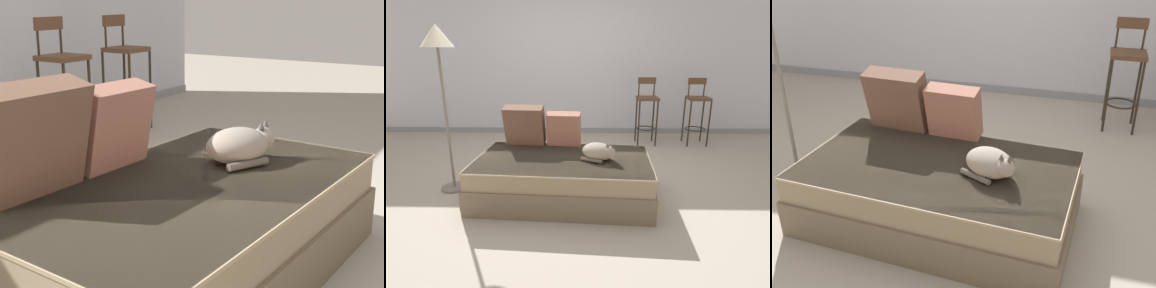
{
  "view_description": "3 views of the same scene",
  "coord_description": "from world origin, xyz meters",
  "views": [
    {
      "loc": [
        -1.84,
        -1.53,
        1.2
      ],
      "look_at": [
        0.15,
        -0.3,
        0.55
      ],
      "focal_mm": 50.0,
      "sensor_mm": 36.0,
      "label": 1
    },
    {
      "loc": [
        0.21,
        -3.46,
        1.53
      ],
      "look_at": [
        0.15,
        -0.3,
        0.55
      ],
      "focal_mm": 30.0,
      "sensor_mm": 36.0,
      "label": 2
    },
    {
      "loc": [
        0.87,
        -2.78,
        1.85
      ],
      "look_at": [
        0.15,
        -0.3,
        0.55
      ],
      "focal_mm": 42.0,
      "sensor_mm": 36.0,
      "label": 3
    }
  ],
  "objects": [
    {
      "name": "bar_stool_by_doorway",
      "position": [
        1.99,
        1.56,
        0.59
      ],
      "size": [
        0.33,
        0.33,
        1.04
      ],
      "color": "#2D2319",
      "rests_on": "ground"
    },
    {
      "name": "throw_pillow_corner",
      "position": [
        -0.46,
        0.05,
        0.67
      ],
      "size": [
        0.45,
        0.28,
        0.46
      ],
      "color": "brown",
      "rests_on": "couch"
    },
    {
      "name": "bar_stool_near_window",
      "position": [
        1.2,
        1.56,
        0.6
      ],
      "size": [
        0.32,
        0.32,
        1.05
      ],
      "color": "#2D2319",
      "rests_on": "ground"
    },
    {
      "name": "floor_lamp",
      "position": [
        -1.23,
        -0.22,
        1.46
      ],
      "size": [
        0.32,
        0.32,
        1.73
      ],
      "color": "slate",
      "rests_on": "ground"
    },
    {
      "name": "wall_baseboard_trim",
      "position": [
        0.0,
        2.2,
        0.04
      ],
      "size": [
        8.0,
        0.02,
        0.09
      ],
      "primitive_type": "cube",
      "color": "gray",
      "rests_on": "ground"
    },
    {
      "name": "couch",
      "position": [
        0.0,
        -0.4,
        0.22
      ],
      "size": [
        1.84,
        1.15,
        0.43
      ],
      "color": "#766750",
      "rests_on": "ground"
    },
    {
      "name": "cat",
      "position": [
        0.36,
        -0.44,
        0.52
      ],
      "size": [
        0.39,
        0.36,
        0.2
      ],
      "color": "gray",
      "rests_on": "couch"
    },
    {
      "name": "ground_plane",
      "position": [
        0.0,
        0.0,
        0.0
      ],
      "size": [
        16.0,
        16.0,
        0.0
      ],
      "primitive_type": "plane",
      "color": "#A89E8E",
      "rests_on": "ground"
    },
    {
      "name": "throw_pillow_middle",
      "position": [
        -0.02,
        0.02,
        0.63
      ],
      "size": [
        0.39,
        0.24,
        0.39
      ],
      "color": "#936051",
      "rests_on": "couch"
    },
    {
      "name": "wall_back_panel",
      "position": [
        0.0,
        2.25,
        1.3
      ],
      "size": [
        8.0,
        0.1,
        2.6
      ],
      "primitive_type": "cube",
      "color": "silver",
      "rests_on": "ground"
    }
  ]
}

